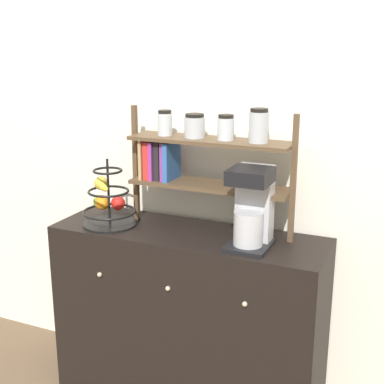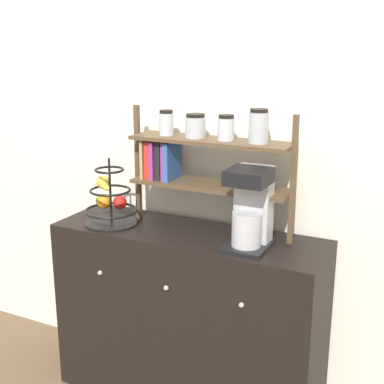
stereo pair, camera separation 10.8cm
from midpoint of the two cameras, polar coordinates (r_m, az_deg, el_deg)
wall_back at (r=2.74m, az=0.64°, el=4.88°), size 7.00×0.05×2.60m
sideboard at (r=2.80m, az=-1.58°, el=-13.21°), size 1.36×0.45×0.92m
coffee_maker at (r=2.40m, az=5.14°, el=-1.60°), size 0.19×0.23×0.37m
fruit_stand at (r=2.74m, az=-10.12°, el=-1.11°), size 0.27×0.27×0.34m
shelf_hutch at (r=2.57m, az=-0.62°, el=4.19°), size 0.84×0.20×0.61m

